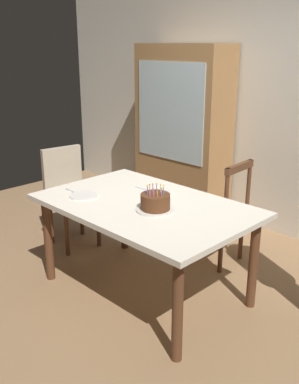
# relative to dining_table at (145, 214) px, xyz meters

# --- Properties ---
(ground) EXTENTS (6.40, 6.40, 0.00)m
(ground) POSITION_rel_dining_table_xyz_m (0.00, 0.00, -0.67)
(ground) COLOR #93704C
(back_wall) EXTENTS (6.40, 0.10, 2.60)m
(back_wall) POSITION_rel_dining_table_xyz_m (0.00, 1.85, 0.63)
(back_wall) COLOR silver
(back_wall) RESTS_ON ground
(dining_table) EXTENTS (1.63, 1.05, 0.76)m
(dining_table) POSITION_rel_dining_table_xyz_m (0.00, 0.00, 0.00)
(dining_table) COLOR silver
(dining_table) RESTS_ON ground
(birthday_cake) EXTENTS (0.28, 0.28, 0.19)m
(birthday_cake) POSITION_rel_dining_table_xyz_m (0.16, -0.05, 0.14)
(birthday_cake) COLOR silver
(birthday_cake) RESTS_ON dining_table
(plate_near_celebrant) EXTENTS (0.22, 0.22, 0.01)m
(plate_near_celebrant) POSITION_rel_dining_table_xyz_m (-0.45, -0.24, 0.09)
(plate_near_celebrant) COLOR white
(plate_near_celebrant) RESTS_ON dining_table
(plate_far_side) EXTENTS (0.22, 0.22, 0.01)m
(plate_far_side) POSITION_rel_dining_table_xyz_m (-0.08, 0.24, 0.09)
(plate_far_side) COLOR white
(plate_far_side) RESTS_ON dining_table
(fork_near_celebrant) EXTENTS (0.18, 0.02, 0.01)m
(fork_near_celebrant) POSITION_rel_dining_table_xyz_m (-0.61, -0.23, 0.09)
(fork_near_celebrant) COLOR silver
(fork_near_celebrant) RESTS_ON dining_table
(fork_far_side) EXTENTS (0.18, 0.03, 0.01)m
(fork_far_side) POSITION_rel_dining_table_xyz_m (-0.24, 0.22, 0.09)
(fork_far_side) COLOR silver
(fork_far_side) RESTS_ON dining_table
(chair_spindle_back) EXTENTS (0.46, 0.46, 0.95)m
(chair_spindle_back) POSITION_rel_dining_table_xyz_m (0.09, 0.84, -0.22)
(chair_spindle_back) COLOR tan
(chair_spindle_back) RESTS_ON ground
(chair_upholstered) EXTENTS (0.50, 0.50, 0.95)m
(chair_upholstered) POSITION_rel_dining_table_xyz_m (-1.20, 0.13, -0.14)
(chair_upholstered) COLOR tan
(chair_upholstered) RESTS_ON ground
(china_cabinet) EXTENTS (1.10, 0.45, 1.90)m
(china_cabinet) POSITION_rel_dining_table_xyz_m (-0.98, 1.56, 0.28)
(china_cabinet) COLOR #9E7042
(china_cabinet) RESTS_ON ground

